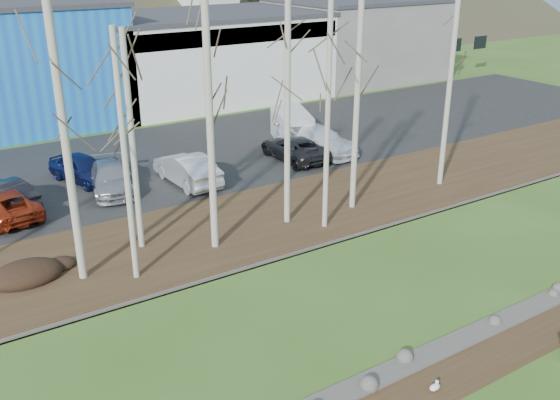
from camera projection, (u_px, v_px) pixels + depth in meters
dirt_strip at (414, 392)px, 17.44m from camera, size 80.00×1.80×0.03m
near_bank_rocks at (390, 374)px, 18.22m from camera, size 80.00×0.80×0.50m
river at (309, 310)px, 21.41m from camera, size 80.00×8.00×0.90m
far_bank_rocks at (249, 263)px, 24.60m from camera, size 80.00×0.80×0.46m
far_bank at (212, 233)px, 27.06m from camera, size 80.00×7.00×0.15m
parking_lot at (127, 167)px, 35.23m from camera, size 80.00×14.00×0.14m
building_white at (204, 55)px, 50.90m from camera, size 18.36×12.24×6.80m
building_grey at (356, 38)px, 58.88m from camera, size 14.28×12.24×7.30m
seagull at (435, 387)px, 17.42m from camera, size 0.41×0.21×0.30m
dirt_mound at (26, 273)px, 23.00m from camera, size 2.63×1.86×0.52m
birch_1 at (66, 148)px, 21.38m from camera, size 0.29×0.29×10.07m
birch_2 at (125, 161)px, 21.60m from camera, size 0.22×0.22×9.12m
birch_3 at (210, 131)px, 23.87m from camera, size 0.29×0.29×9.82m
birch_4 at (132, 144)px, 24.05m from camera, size 0.24×0.24×8.78m
birch_5 at (328, 117)px, 25.71m from camera, size 0.23×0.23×9.87m
birch_6 at (287, 112)px, 26.15m from camera, size 0.26×0.26×10.03m
birch_7 at (357, 102)px, 27.73m from camera, size 0.27×0.27×10.06m
birch_8 at (451, 73)px, 30.39m from camera, size 0.26×0.26×11.49m
car_1 at (3, 194)px, 29.27m from camera, size 2.78×4.43×1.38m
car_2 at (5, 204)px, 28.24m from camera, size 2.79×4.97×1.31m
car_3 at (111, 178)px, 31.32m from camera, size 2.93×5.10×1.39m
car_4 at (82, 168)px, 32.55m from camera, size 2.98×4.61×1.46m
car_5 at (187, 169)px, 32.26m from camera, size 1.91×4.91×1.59m
car_6 at (294, 148)px, 36.00m from camera, size 2.36×4.95×1.36m
car_7 at (317, 140)px, 37.14m from camera, size 3.31×5.89×1.61m
van_white at (292, 128)px, 38.94m from camera, size 3.48×4.94×2.00m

